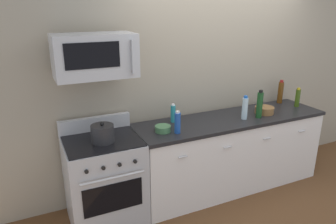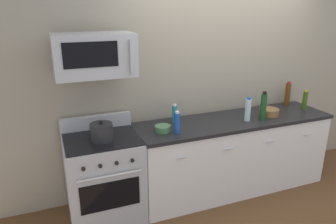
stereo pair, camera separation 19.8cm
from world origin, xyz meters
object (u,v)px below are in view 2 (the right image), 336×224
Objects in this scene: bottle_water_clear at (248,110)px; range_oven at (104,178)px; bowl_green_glaze at (163,128)px; bowl_wooden_salad at (269,112)px; bottle_soda_blue at (177,123)px; bottle_wine_amber at (288,94)px; bottle_dish_soap at (175,114)px; bottle_olive_oil at (305,100)px; microwave at (94,55)px; bottle_wine_green at (263,106)px; stockpot at (102,132)px.

range_oven is at bearing 176.58° from bottle_water_clear.
bowl_green_glaze is 1.38m from bowl_wooden_salad.
bottle_soda_blue is at bearing -174.91° from bowl_wooden_salad.
bottle_wine_amber is 1.65m from bottle_dish_soap.
bottle_wine_amber is at bearing 27.77° from bowl_wooden_salad.
bottle_olive_oil is 1.05× the size of bottle_soda_blue.
microwave reaches higher than range_oven.
bottle_water_clear is (1.67, -0.14, -0.70)m from microwave.
bottle_wine_green reaches higher than bottle_soda_blue.
bottle_dish_soap is 0.89m from stockpot.
bowl_green_glaze is 0.64m from stockpot.
bottle_wine_amber reaches higher than bottle_water_clear.
microwave is 1.82m from bottle_water_clear.
bottle_wine_amber is at bearing 3.94° from microwave.
range_oven is 0.54m from stockpot.
bottle_soda_blue is (-1.75, -0.37, -0.04)m from bottle_wine_amber.
bottle_olive_oil reaches higher than stockpot.
stockpot is at bearing -173.85° from bottle_wine_amber.
bottle_water_clear is at bearing -2.56° from bowl_green_glaze.
bottle_wine_green reaches higher than bottle_water_clear.
range_oven is at bearing 178.82° from bowl_wooden_salad.
bottle_wine_green is (0.19, -0.03, 0.03)m from bottle_water_clear.
bottle_olive_oil is 2.61m from stockpot.
microwave is 2.34× the size of bottle_wine_amber.
bowl_wooden_salad is at bearing -152.23° from bottle_wine_amber.
bottle_dish_soap reaches higher than stockpot.
bottle_water_clear reaches higher than bottle_dish_soap.
bottle_dish_soap is at bearing 7.80° from microwave.
bottle_wine_green is at bearing -151.14° from bowl_wooden_salad.
microwave is 3.45× the size of bottle_dish_soap.
bowl_green_glaze is at bearing -171.75° from bottle_wine_amber.
microwave is at bearing 89.71° from range_oven.
bottle_soda_blue is at bearing -14.57° from microwave.
bottle_wine_green is 1.51× the size of stockpot.
bowl_green_glaze is (-0.23, -0.22, -0.07)m from bottle_dish_soap.
bowl_green_glaze is at bearing 140.78° from bottle_soda_blue.
bottle_wine_green is at bearing -170.18° from bottle_olive_oil.
bottle_wine_amber is at bearing 20.60° from bottle_water_clear.
bowl_wooden_salad is at bearing 28.86° from bottle_wine_green.
bottle_soda_blue is at bearing -11.38° from range_oven.
bottle_olive_oil is 1.48× the size of bowl_green_glaze.
stockpot is (-1.86, 0.08, -0.07)m from bottle_wine_green.
bowl_wooden_salad is at bearing 0.51° from bowl_green_glaze.
bowl_wooden_salad reaches higher than bowl_green_glaze.
bowl_wooden_salad is at bearing -1.18° from range_oven.
bottle_dish_soap is (0.87, 0.12, -0.73)m from microwave.
bottle_water_clear is 0.19m from bottle_wine_green.
range_oven is 1.96m from bottle_wine_green.
bowl_wooden_salad is (-0.58, -0.04, -0.08)m from bottle_olive_oil.
microwave is (0.00, 0.04, 1.28)m from range_oven.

